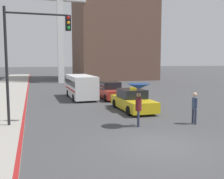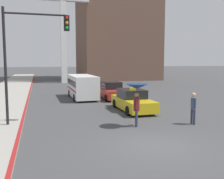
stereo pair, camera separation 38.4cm
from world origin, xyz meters
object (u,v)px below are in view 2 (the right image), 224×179
Objects in this scene: traffic_light at (30,46)px; monument_cross at (63,16)px; taxi at (132,101)px; sedan_red at (112,91)px; pedestrian_man at (193,106)px; pedestrian_with_umbrella at (137,91)px; ambulance_van at (82,86)px.

monument_cross is (4.35, 27.42, 6.06)m from traffic_light.
taxi is 26.74m from monument_cross.
pedestrian_man is at bearing 98.63° from sedan_red.
taxi is 2.74× the size of pedestrian_man.
pedestrian_with_umbrella is 6.01m from traffic_light.
taxi is at bearing 21.22° from traffic_light.
traffic_light is (-8.37, 2.14, 3.21)m from pedestrian_man.
ambulance_van is 3.35× the size of pedestrian_man.
monument_cross reaches higher than taxi.
ambulance_van reaches higher than taxi.
monument_cross reaches higher than pedestrian_man.
traffic_light is at bearing 51.38° from sedan_red.
monument_cross is at bearing -84.80° from taxi.
pedestrian_with_umbrella is 3.27m from pedestrian_man.
ambulance_van is 0.95× the size of traffic_light.
pedestrian_with_umbrella is (-1.52, -10.23, 1.17)m from sedan_red.
pedestrian_with_umbrella is 30.39m from monument_cross.
pedestrian_with_umbrella is at bearing -88.27° from monument_cross.
sedan_red is 2.55× the size of pedestrian_man.
pedestrian_man is (1.75, -4.71, 0.34)m from taxi.
taxi reaches higher than sedan_red.
monument_cross is at bearing 80.98° from traffic_light.
pedestrian_with_umbrella is at bearing 72.36° from taxi.
pedestrian_with_umbrella reaches higher than taxi.
ambulance_van reaches higher than pedestrian_man.
sedan_red is 0.72× the size of traffic_light.
sedan_red is 21.38m from monument_cross.
ambulance_van is at bearing -164.33° from pedestrian_man.
taxi is 0.82× the size of ambulance_van.
taxi is 7.32m from ambulance_van.
traffic_light reaches higher than pedestrian_man.
pedestrian_with_umbrella is (1.01, -11.24, 0.69)m from ambulance_van.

